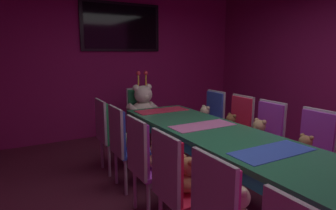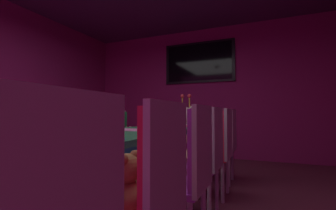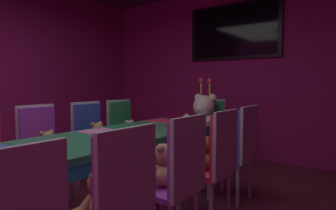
# 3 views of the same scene
# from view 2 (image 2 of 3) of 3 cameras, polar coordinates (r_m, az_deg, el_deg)

# --- Properties ---
(wall_back) EXTENTS (5.20, 0.12, 2.80)m
(wall_back) POSITION_cam_2_polar(r_m,az_deg,el_deg) (5.20, 7.90, 3.10)
(wall_back) COLOR #8C1959
(wall_back) RESTS_ON ground_plane
(banquet_table) EXTENTS (0.90, 3.56, 0.75)m
(banquet_table) POSITION_cam_2_polar(r_m,az_deg,el_deg) (2.26, -13.74, -8.97)
(banquet_table) COLOR #26724C
(banquet_table) RESTS_ON ground_plane
(chair_left_2) EXTENTS (0.42, 0.41, 0.98)m
(chair_left_2) POSITION_cam_2_polar(r_m,az_deg,el_deg) (2.69, -32.92, -8.91)
(chair_left_2) COLOR red
(chair_left_2) RESTS_ON ground_plane
(teddy_left_2) EXTENTS (0.25, 0.32, 0.31)m
(teddy_left_2) POSITION_cam_2_polar(r_m,az_deg,el_deg) (2.57, -31.08, -9.43)
(teddy_left_2) COLOR #9E7247
(teddy_left_2) RESTS_ON chair_left_2
(chair_left_3) EXTENTS (0.42, 0.41, 0.98)m
(chair_left_3) POSITION_cam_2_polar(r_m,az_deg,el_deg) (3.03, -24.08, -8.24)
(chair_left_3) COLOR purple
(chair_left_3) RESTS_ON ground_plane
(teddy_left_3) EXTENTS (0.22, 0.29, 0.27)m
(teddy_left_3) POSITION_cam_2_polar(r_m,az_deg,el_deg) (2.93, -22.16, -8.89)
(teddy_left_3) COLOR #9E7247
(teddy_left_3) RESTS_ON chair_left_3
(chair_left_4) EXTENTS (0.42, 0.41, 0.98)m
(chair_left_4) POSITION_cam_2_polar(r_m,az_deg,el_deg) (3.48, -16.26, -7.53)
(chair_left_4) COLOR #2D47B2
(chair_left_4) RESTS_ON ground_plane
(teddy_left_4) EXTENTS (0.24, 0.32, 0.30)m
(teddy_left_4) POSITION_cam_2_polar(r_m,az_deg,el_deg) (3.39, -14.35, -7.87)
(teddy_left_4) COLOR #9E7247
(teddy_left_4) RESTS_ON chair_left_4
(chair_left_5) EXTENTS (0.42, 0.41, 0.98)m
(chair_left_5) POSITION_cam_2_polar(r_m,az_deg,el_deg) (3.93, -11.20, -6.93)
(chair_left_5) COLOR #268C4C
(chair_left_5) RESTS_ON ground_plane
(teddy_left_5) EXTENTS (0.21, 0.28, 0.26)m
(teddy_left_5) POSITION_cam_2_polar(r_m,az_deg,el_deg) (3.86, -9.44, -7.43)
(teddy_left_5) COLOR beige
(teddy_left_5) RESTS_ON chair_left_5
(chair_right_1) EXTENTS (0.42, 0.41, 0.98)m
(chair_right_1) POSITION_cam_2_polar(r_m,az_deg,el_deg) (1.11, -3.86, -19.67)
(chair_right_1) COLOR red
(chair_right_1) RESTS_ON ground_plane
(teddy_right_1) EXTENTS (0.24, 0.31, 0.29)m
(teddy_right_1) POSITION_cam_2_polar(r_m,az_deg,el_deg) (1.18, -10.49, -19.21)
(teddy_right_1) COLOR olive
(teddy_right_1) RESTS_ON chair_right_1
(chair_right_2) EXTENTS (0.42, 0.41, 0.98)m
(chair_right_2) POSITION_cam_2_polar(r_m,az_deg,el_deg) (1.60, 5.82, -14.17)
(chair_right_2) COLOR purple
(chair_right_2) RESTS_ON ground_plane
(teddy_right_2) EXTENTS (0.23, 0.29, 0.28)m
(teddy_right_2) POSITION_cam_2_polar(r_m,az_deg,el_deg) (1.65, 0.91, -14.50)
(teddy_right_2) COLOR #9E7247
(teddy_right_2) RESTS_ON chair_right_2
(chair_right_3) EXTENTS (0.42, 0.41, 0.98)m
(chair_right_3) POSITION_cam_2_polar(r_m,az_deg,el_deg) (2.19, 10.03, -10.85)
(chair_right_3) COLOR purple
(chair_right_3) RESTS_ON ground_plane
(teddy_right_3) EXTENTS (0.26, 0.34, 0.32)m
(teddy_right_3) POSITION_cam_2_polar(r_m,az_deg,el_deg) (2.23, 6.29, -10.75)
(teddy_right_3) COLOR tan
(teddy_right_3) RESTS_ON chair_right_3
(chair_right_4) EXTENTS (0.42, 0.41, 0.98)m
(chair_right_4) POSITION_cam_2_polar(r_m,az_deg,el_deg) (2.70, 13.00, -9.15)
(chair_right_4) COLOR red
(chair_right_4) RESTS_ON ground_plane
(teddy_right_4) EXTENTS (0.23, 0.30, 0.28)m
(teddy_right_4) POSITION_cam_2_polar(r_m,az_deg,el_deg) (2.73, 10.00, -9.45)
(teddy_right_4) COLOR brown
(teddy_right_4) RESTS_ON chair_right_4
(chair_right_5) EXTENTS (0.42, 0.41, 0.98)m
(chair_right_5) POSITION_cam_2_polar(r_m,az_deg,el_deg) (3.27, 14.43, -7.89)
(chair_right_5) COLOR #2D47B2
(chair_right_5) RESTS_ON ground_plane
(teddy_right_5) EXTENTS (0.25, 0.32, 0.31)m
(teddy_right_5) POSITION_cam_2_polar(r_m,az_deg,el_deg) (3.30, 11.91, -7.99)
(teddy_right_5) COLOR beige
(teddy_right_5) RESTS_ON chair_right_5
(throne_chair) EXTENTS (0.41, 0.42, 0.98)m
(throne_chair) POSITION_cam_2_polar(r_m,az_deg,el_deg) (4.35, 4.95, -6.49)
(throne_chair) COLOR #268C4C
(throne_chair) RESTS_ON ground_plane
(king_teddy_bear) EXTENTS (0.64, 0.50, 0.82)m
(king_teddy_bear) POSITION_cam_2_polar(r_m,az_deg,el_deg) (4.19, 4.24, -4.95)
(king_teddy_bear) COLOR silver
(king_teddy_bear) RESTS_ON throne_chair
(wall_tv) EXTENTS (1.54, 0.06, 0.89)m
(wall_tv) POSITION_cam_2_polar(r_m,az_deg,el_deg) (5.21, 7.59, 10.32)
(wall_tv) COLOR black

